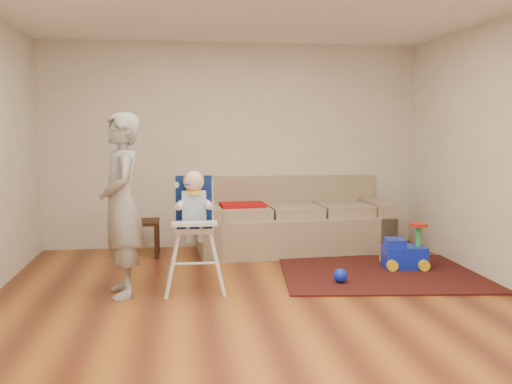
{
  "coord_description": "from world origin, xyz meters",
  "views": [
    {
      "loc": [
        -0.71,
        -4.86,
        1.61
      ],
      "look_at": [
        0.0,
        0.4,
        1.0
      ],
      "focal_mm": 40.0,
      "sensor_mm": 36.0,
      "label": 1
    }
  ],
  "objects": [
    {
      "name": "ground",
      "position": [
        0.0,
        0.0,
        0.0
      ],
      "size": [
        5.5,
        5.5,
        0.0
      ],
      "primitive_type": "plane",
      "color": "#552413",
      "rests_on": "ground"
    },
    {
      "name": "room_envelope",
      "position": [
        0.0,
        0.53,
        1.88
      ],
      "size": [
        5.04,
        5.52,
        2.72
      ],
      "color": "beige",
      "rests_on": "ground"
    },
    {
      "name": "sofa",
      "position": [
        0.74,
        2.3,
        0.47
      ],
      "size": [
        2.5,
        1.15,
        0.94
      ],
      "rotation": [
        0.0,
        0.0,
        0.06
      ],
      "color": "gray",
      "rests_on": "ground"
    },
    {
      "name": "side_table",
      "position": [
        -1.2,
        2.27,
        0.22
      ],
      "size": [
        0.45,
        0.45,
        0.45
      ],
      "primitive_type": null,
      "color": "black",
      "rests_on": "ground"
    },
    {
      "name": "area_rug",
      "position": [
        1.51,
        1.01,
        0.01
      ],
      "size": [
        2.4,
        1.9,
        0.02
      ],
      "primitive_type": "cube",
      "rotation": [
        0.0,
        0.0,
        -0.11
      ],
      "color": "black",
      "rests_on": "ground"
    },
    {
      "name": "ride_on_toy",
      "position": [
        1.81,
        1.19,
        0.27
      ],
      "size": [
        0.5,
        0.38,
        0.51
      ],
      "primitive_type": null,
      "rotation": [
        0.0,
        0.0,
        -0.11
      ],
      "color": "#0F24D3",
      "rests_on": "area_rug"
    },
    {
      "name": "toy_ball",
      "position": [
        0.91,
        0.67,
        0.09
      ],
      "size": [
        0.15,
        0.15,
        0.15
      ],
      "primitive_type": "sphere",
      "color": "#0F24D3",
      "rests_on": "area_rug"
    },
    {
      "name": "high_chair",
      "position": [
        -0.57,
        0.67,
        0.57
      ],
      "size": [
        0.56,
        0.56,
        1.19
      ],
      "rotation": [
        0.0,
        0.0,
        -0.01
      ],
      "color": "silver",
      "rests_on": "ground"
    },
    {
      "name": "adult",
      "position": [
        -1.26,
        0.59,
        0.87
      ],
      "size": [
        0.54,
        0.71,
        1.74
      ],
      "primitive_type": "imported",
      "rotation": [
        0.0,
        0.0,
        -1.37
      ],
      "color": "gray",
      "rests_on": "ground"
    }
  ]
}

